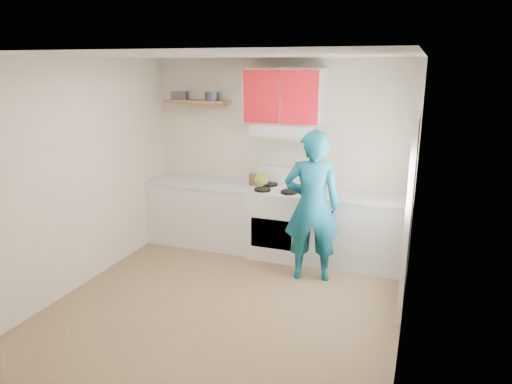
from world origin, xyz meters
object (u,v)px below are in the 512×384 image
at_px(stove, 279,222).
at_px(kettle, 261,179).
at_px(tin, 212,96).
at_px(crock, 254,180).
at_px(person, 312,206).

height_order(stove, kettle, kettle).
relative_size(stove, tin, 4.84).
bearing_deg(tin, crock, -4.34).
bearing_deg(person, crock, -48.27).
bearing_deg(crock, stove, -13.48).
distance_m(kettle, person, 1.10).
xyz_separation_m(stove, person, (0.58, -0.57, 0.45)).
bearing_deg(tin, stove, -7.84).
height_order(tin, person, tin).
bearing_deg(crock, person, -34.27).
bearing_deg(stove, person, -44.14).
distance_m(tin, crock, 1.28).
relative_size(kettle, person, 0.12).
distance_m(tin, person, 2.11).
distance_m(stove, kettle, 0.63).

